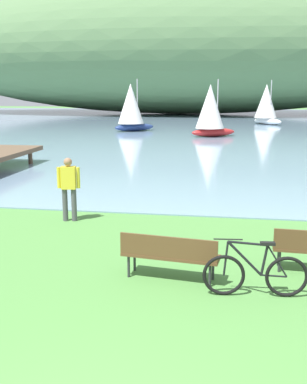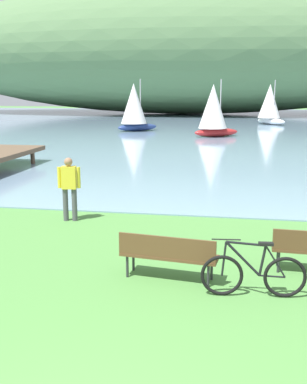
% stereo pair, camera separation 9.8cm
% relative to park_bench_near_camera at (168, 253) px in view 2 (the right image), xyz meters
% --- Properties ---
extents(bay_water, '(180.00, 80.00, 0.04)m').
position_rel_park_bench_near_camera_xyz_m(bay_water, '(-0.23, 44.41, -0.50)').
color(bay_water, '#7A99B2').
rests_on(bay_water, ground).
extents(distant_hillside, '(84.04, 28.00, 19.39)m').
position_rel_park_bench_near_camera_xyz_m(distant_hillside, '(-6.54, 63.46, 9.21)').
color(distant_hillside, '#567A4C').
rests_on(distant_hillside, bay_water).
extents(park_bench_near_camera, '(1.85, 0.71, 0.88)m').
position_rel_park_bench_near_camera_xyz_m(park_bench_near_camera, '(0.00, 0.00, 0.00)').
color(park_bench_near_camera, brown).
rests_on(park_bench_near_camera, ground).
extents(bicycle_leaning_near_bench, '(1.77, 0.23, 1.01)m').
position_rel_park_bench_near_camera_xyz_m(bicycle_leaning_near_bench, '(1.51, -0.43, -0.12)').
color(bicycle_leaning_near_bench, black).
rests_on(bicycle_leaning_near_bench, ground).
extents(person_at_shoreline, '(0.60, 0.27, 1.71)m').
position_rel_park_bench_near_camera_xyz_m(person_at_shoreline, '(-3.14, 3.47, 0.46)').
color(person_at_shoreline, '#4C4C51').
rests_on(person_at_shoreline, ground).
extents(sailboat_nearest_to_shore, '(3.64, 3.42, 4.44)m').
position_rel_park_bench_near_camera_xyz_m(sailboat_nearest_to_shore, '(-7.33, 31.14, 1.61)').
color(sailboat_nearest_to_shore, navy).
rests_on(sailboat_nearest_to_shore, bay_water).
extents(sailboat_mid_bay, '(3.67, 3.02, 4.29)m').
position_rel_park_bench_near_camera_xyz_m(sailboat_mid_bay, '(-0.37, 27.25, 1.54)').
color(sailboat_mid_bay, '#B22323').
rests_on(sailboat_mid_bay, bay_water).
extents(sailboat_far_off, '(3.47, 3.74, 4.53)m').
position_rel_park_bench_near_camera_xyz_m(sailboat_far_off, '(4.85, 41.78, 1.65)').
color(sailboat_far_off, white).
rests_on(sailboat_far_off, bay_water).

